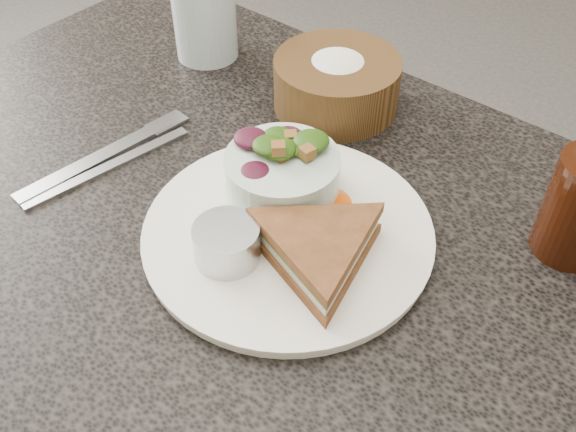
{
  "coord_description": "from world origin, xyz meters",
  "views": [
    {
      "loc": [
        0.33,
        -0.32,
        1.22
      ],
      "look_at": [
        0.05,
        0.02,
        0.78
      ],
      "focal_mm": 40.0,
      "sensor_mm": 36.0,
      "label": 1
    }
  ],
  "objects_px": {
    "dinner_plate": "(288,233)",
    "bread_basket": "(337,75)",
    "dining_table": "(255,408)",
    "sandwich": "(318,249)",
    "salad_bowl": "(282,169)",
    "water_glass": "(204,12)",
    "dressing_ramekin": "(227,243)"
  },
  "relations": [
    {
      "from": "salad_bowl",
      "to": "bread_basket",
      "type": "xyz_separation_m",
      "value": [
        -0.06,
        0.18,
        -0.0
      ]
    },
    {
      "from": "sandwich",
      "to": "water_glass",
      "type": "bearing_deg",
      "value": 166.14
    },
    {
      "from": "dining_table",
      "to": "dinner_plate",
      "type": "xyz_separation_m",
      "value": [
        0.05,
        0.02,
        0.38
      ]
    },
    {
      "from": "dining_table",
      "to": "bread_basket",
      "type": "xyz_separation_m",
      "value": [
        -0.05,
        0.23,
        0.42
      ]
    },
    {
      "from": "dining_table",
      "to": "water_glass",
      "type": "relative_size",
      "value": 7.89
    },
    {
      "from": "dining_table",
      "to": "bread_basket",
      "type": "relative_size",
      "value": 6.53
    },
    {
      "from": "dinner_plate",
      "to": "sandwich",
      "type": "xyz_separation_m",
      "value": [
        0.05,
        -0.02,
        0.03
      ]
    },
    {
      "from": "dining_table",
      "to": "water_glass",
      "type": "height_order",
      "value": "water_glass"
    },
    {
      "from": "dressing_ramekin",
      "to": "bread_basket",
      "type": "height_order",
      "value": "bread_basket"
    },
    {
      "from": "salad_bowl",
      "to": "dressing_ramekin",
      "type": "xyz_separation_m",
      "value": [
        0.02,
        -0.1,
        -0.02
      ]
    },
    {
      "from": "dinner_plate",
      "to": "bread_basket",
      "type": "distance_m",
      "value": 0.24
    },
    {
      "from": "sandwich",
      "to": "water_glass",
      "type": "xyz_separation_m",
      "value": [
        -0.36,
        0.22,
        0.03
      ]
    },
    {
      "from": "sandwich",
      "to": "dressing_ramekin",
      "type": "bearing_deg",
      "value": -129.26
    },
    {
      "from": "dinner_plate",
      "to": "salad_bowl",
      "type": "relative_size",
      "value": 2.42
    },
    {
      "from": "dinner_plate",
      "to": "salad_bowl",
      "type": "xyz_separation_m",
      "value": [
        -0.04,
        0.04,
        0.04
      ]
    },
    {
      "from": "dressing_ramekin",
      "to": "bread_basket",
      "type": "relative_size",
      "value": 0.41
    },
    {
      "from": "salad_bowl",
      "to": "water_glass",
      "type": "height_order",
      "value": "water_glass"
    },
    {
      "from": "dinner_plate",
      "to": "water_glass",
      "type": "distance_m",
      "value": 0.37
    },
    {
      "from": "dining_table",
      "to": "dressing_ramekin",
      "type": "bearing_deg",
      "value": -59.91
    },
    {
      "from": "bread_basket",
      "to": "water_glass",
      "type": "bearing_deg",
      "value": -176.22
    },
    {
      "from": "dinner_plate",
      "to": "bread_basket",
      "type": "xyz_separation_m",
      "value": [
        -0.1,
        0.21,
        0.04
      ]
    },
    {
      "from": "sandwich",
      "to": "bread_basket",
      "type": "height_order",
      "value": "bread_basket"
    },
    {
      "from": "sandwich",
      "to": "salad_bowl",
      "type": "xyz_separation_m",
      "value": [
        -0.09,
        0.05,
        0.01
      ]
    },
    {
      "from": "dining_table",
      "to": "water_glass",
      "type": "bearing_deg",
      "value": 140.25
    },
    {
      "from": "dinner_plate",
      "to": "water_glass",
      "type": "relative_size",
      "value": 2.24
    },
    {
      "from": "bread_basket",
      "to": "dinner_plate",
      "type": "bearing_deg",
      "value": -65.05
    },
    {
      "from": "water_glass",
      "to": "bread_basket",
      "type": "bearing_deg",
      "value": 3.78
    },
    {
      "from": "dining_table",
      "to": "water_glass",
      "type": "distance_m",
      "value": 0.55
    },
    {
      "from": "sandwich",
      "to": "water_glass",
      "type": "relative_size",
      "value": 1.19
    },
    {
      "from": "dining_table",
      "to": "dinner_plate",
      "type": "height_order",
      "value": "dinner_plate"
    },
    {
      "from": "dressing_ramekin",
      "to": "water_glass",
      "type": "xyz_separation_m",
      "value": [
        -0.29,
        0.26,
        0.03
      ]
    },
    {
      "from": "bread_basket",
      "to": "dining_table",
      "type": "bearing_deg",
      "value": -77.48
    }
  ]
}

